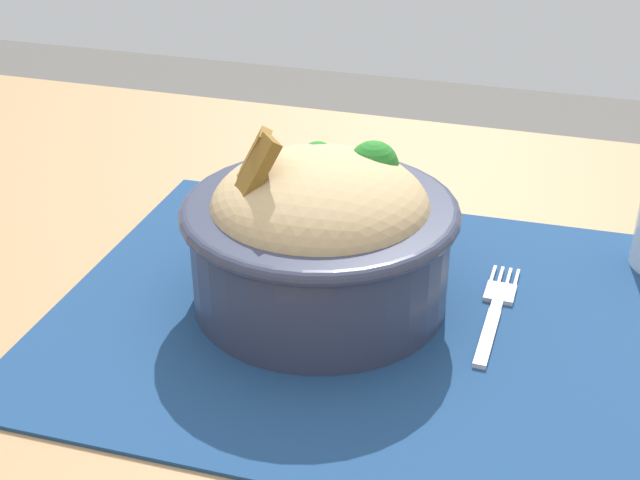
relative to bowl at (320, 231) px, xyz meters
The scene contains 4 objects.
table 0.14m from the bowl, 110.46° to the right, with size 1.17×0.88×0.78m.
placemat 0.06m from the bowl, 17.28° to the right, with size 0.42×0.36×0.00m, color navy.
bowl is the anchor object (origin of this frame).
fork 0.14m from the bowl, 10.47° to the left, with size 0.02×0.13×0.00m.
Camera 1 is at (0.17, -0.46, 1.12)m, focal length 46.42 mm.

